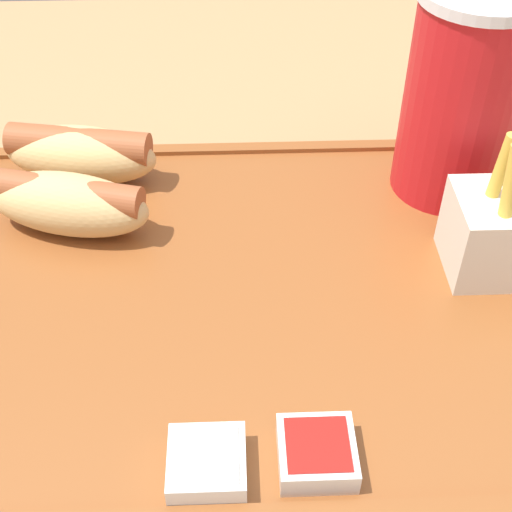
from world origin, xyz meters
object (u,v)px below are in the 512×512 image
at_px(soda_cup, 463,96).
at_px(hot_dog_far, 80,152).
at_px(sauce_cup_mayo, 216,463).
at_px(sauce_cup_ketchup, 317,452).
at_px(hot_dog_near, 68,202).
at_px(fries_carton, 505,231).

height_order(soda_cup, hot_dog_far, soda_cup).
bearing_deg(sauce_cup_mayo, sauce_cup_ketchup, 4.61).
bearing_deg(sauce_cup_ketchup, hot_dog_near, 128.64).
xyz_separation_m(hot_dog_far, hot_dog_near, (-0.00, -0.06, -0.00)).
distance_m(soda_cup, hot_dog_far, 0.30).
bearing_deg(fries_carton, sauce_cup_ketchup, -133.08).
bearing_deg(hot_dog_far, soda_cup, -3.59).
height_order(hot_dog_far, fries_carton, fries_carton).
height_order(sauce_cup_mayo, sauce_cup_ketchup, same).
distance_m(fries_carton, sauce_cup_ketchup, 0.21).
distance_m(soda_cup, sauce_cup_ketchup, 0.29).
bearing_deg(fries_carton, sauce_cup_mayo, -141.49).
height_order(fries_carton, sauce_cup_mayo, fries_carton).
distance_m(hot_dog_far, sauce_cup_ketchup, 0.32).
height_order(hot_dog_near, sauce_cup_ketchup, hot_dog_near).
bearing_deg(sauce_cup_mayo, hot_dog_far, 111.77).
height_order(fries_carton, sauce_cup_ketchup, fries_carton).
xyz_separation_m(soda_cup, sauce_cup_mayo, (-0.19, -0.26, -0.07)).
bearing_deg(sauce_cup_ketchup, fries_carton, 46.92).
distance_m(sauce_cup_mayo, sauce_cup_ketchup, 0.06).
height_order(hot_dog_near, sauce_cup_mayo, hot_dog_near).
bearing_deg(fries_carton, hot_dog_near, 170.49).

